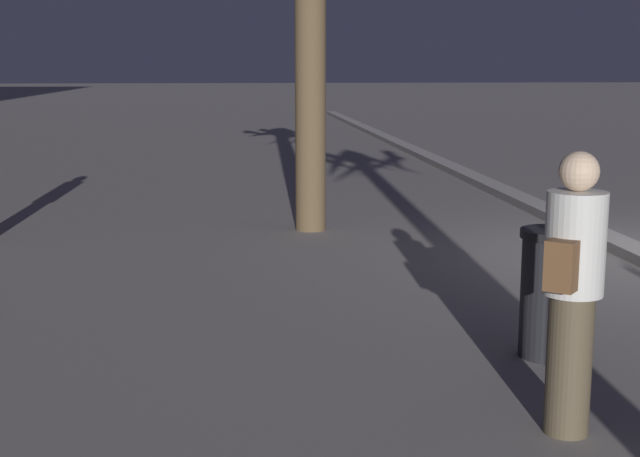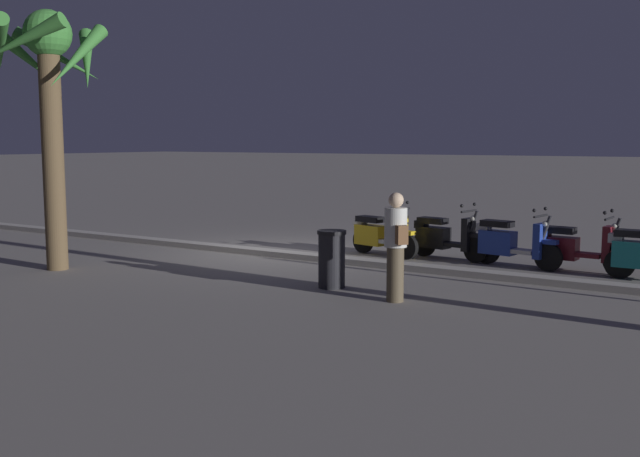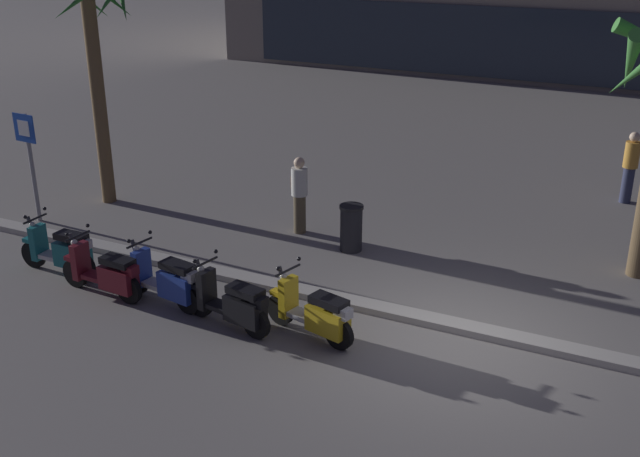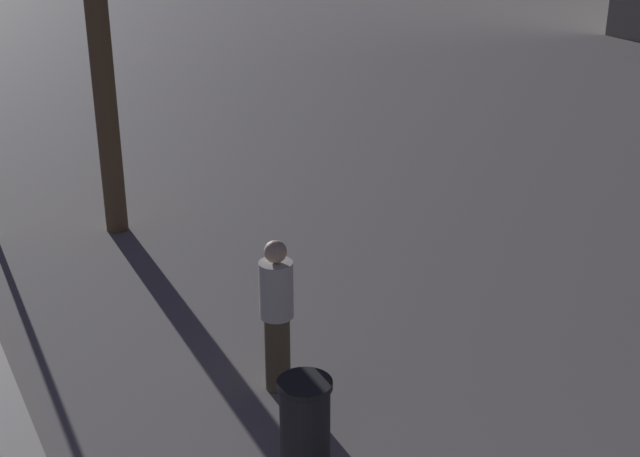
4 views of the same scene
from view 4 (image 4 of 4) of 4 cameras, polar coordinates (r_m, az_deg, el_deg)
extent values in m
cylinder|color=brown|center=(12.51, -14.10, 11.00)|extent=(0.32, 0.32, 5.20)
cylinder|color=brown|center=(8.97, -2.78, -8.05)|extent=(0.26, 0.26, 0.83)
cylinder|color=silver|center=(8.63, -2.87, -3.99)|extent=(0.34, 0.34, 0.59)
sphere|color=beige|center=(8.45, -2.92, -1.52)|extent=(0.23, 0.23, 0.23)
cube|color=brown|center=(8.86, -2.51, -3.88)|extent=(0.19, 0.20, 0.28)
cylinder|color=#232328|center=(7.79, -0.98, -13.04)|extent=(0.44, 0.44, 0.90)
cylinder|color=black|center=(7.53, -1.00, -10.14)|extent=(0.48, 0.48, 0.06)
camera|label=1|loc=(13.11, -4.33, 9.95)|focal=49.67mm
camera|label=2|loc=(17.76, 19.86, 13.10)|focal=41.04mm
camera|label=3|loc=(10.02, -118.44, -4.44)|focal=42.74mm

